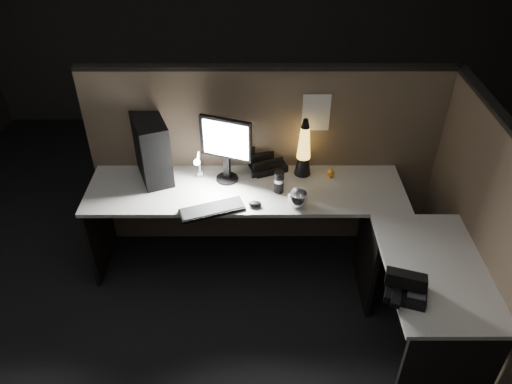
{
  "coord_description": "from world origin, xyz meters",
  "views": [
    {
      "loc": [
        -0.08,
        -2.32,
        2.86
      ],
      "look_at": [
        -0.08,
        0.35,
        0.88
      ],
      "focal_mm": 35.0,
      "sensor_mm": 36.0,
      "label": 1
    }
  ],
  "objects_px": {
    "keyboard": "(212,210)",
    "desk_phone": "(405,287)",
    "pc_tower": "(151,147)",
    "monitor": "(226,144)",
    "lava_lamp": "(304,152)"
  },
  "relations": [
    {
      "from": "pc_tower",
      "to": "monitor",
      "type": "xyz_separation_m",
      "value": [
        0.55,
        -0.06,
        0.06
      ]
    },
    {
      "from": "monitor",
      "to": "lava_lamp",
      "type": "distance_m",
      "value": 0.58
    },
    {
      "from": "keyboard",
      "to": "lava_lamp",
      "type": "xyz_separation_m",
      "value": [
        0.65,
        0.45,
        0.18
      ]
    },
    {
      "from": "lava_lamp",
      "to": "desk_phone",
      "type": "height_order",
      "value": "lava_lamp"
    },
    {
      "from": "keyboard",
      "to": "desk_phone",
      "type": "height_order",
      "value": "desk_phone"
    },
    {
      "from": "pc_tower",
      "to": "desk_phone",
      "type": "xyz_separation_m",
      "value": [
        1.59,
        -1.19,
        -0.18
      ]
    },
    {
      "from": "lava_lamp",
      "to": "pc_tower",
      "type": "bearing_deg",
      "value": -179.78
    },
    {
      "from": "monitor",
      "to": "pc_tower",
      "type": "bearing_deg",
      "value": -165.57
    },
    {
      "from": "lava_lamp",
      "to": "desk_phone",
      "type": "xyz_separation_m",
      "value": [
        0.48,
        -1.19,
        -0.14
      ]
    },
    {
      "from": "pc_tower",
      "to": "lava_lamp",
      "type": "distance_m",
      "value": 1.11
    },
    {
      "from": "monitor",
      "to": "keyboard",
      "type": "bearing_deg",
      "value": -82.03
    },
    {
      "from": "pc_tower",
      "to": "desk_phone",
      "type": "relative_size",
      "value": 1.72
    },
    {
      "from": "keyboard",
      "to": "desk_phone",
      "type": "relative_size",
      "value": 1.61
    },
    {
      "from": "keyboard",
      "to": "pc_tower",
      "type": "bearing_deg",
      "value": 115.74
    },
    {
      "from": "pc_tower",
      "to": "keyboard",
      "type": "relative_size",
      "value": 1.07
    }
  ]
}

